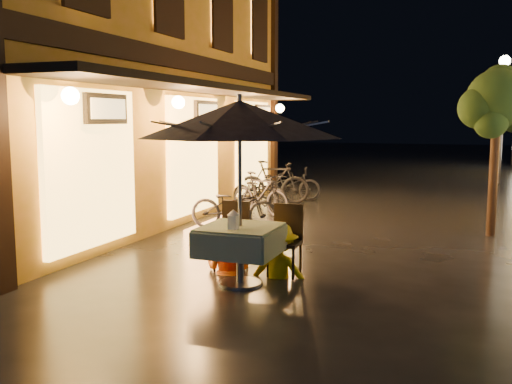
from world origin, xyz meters
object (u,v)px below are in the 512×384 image
at_px(cafe_table, 240,241).
at_px(table_lantern, 233,218).
at_px(patio_umbrella, 240,119).
at_px(person_yellow, 279,225).
at_px(person_orange, 228,222).
at_px(bicycle_0, 234,206).

distance_m(cafe_table, table_lantern, 0.40).
xyz_separation_m(patio_umbrella, person_yellow, (0.35, 0.58, -1.44)).
bearing_deg(cafe_table, person_orange, 126.05).
bearing_deg(table_lantern, cafe_table, 90.00).
distance_m(patio_umbrella, person_orange, 1.59).
relative_size(cafe_table, bicycle_0, 0.56).
bearing_deg(person_yellow, table_lantern, 59.57).
xyz_separation_m(patio_umbrella, table_lantern, (-0.00, -0.23, -1.23)).
distance_m(table_lantern, person_yellow, 0.90).
bearing_deg(person_yellow, bicycle_0, -64.17).
bearing_deg(person_orange, bicycle_0, -62.50).
height_order(table_lantern, bicycle_0, table_lantern).
bearing_deg(patio_umbrella, person_orange, 126.05).
distance_m(table_lantern, bicycle_0, 3.97).
relative_size(cafe_table, person_orange, 0.70).
relative_size(patio_umbrella, person_yellow, 1.84).
height_order(person_yellow, bicycle_0, person_yellow).
distance_m(person_orange, bicycle_0, 3.07).
bearing_deg(patio_umbrella, bicycle_0, 113.41).
relative_size(table_lantern, bicycle_0, 0.14).
xyz_separation_m(cafe_table, table_lantern, (0.00, -0.23, 0.33)).
xyz_separation_m(person_orange, person_yellow, (0.75, 0.02, 0.00)).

